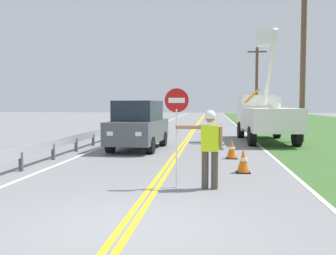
# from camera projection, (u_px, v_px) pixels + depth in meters

# --- Properties ---
(ground_plane) EXTENTS (160.00, 160.00, 0.00)m
(ground_plane) POSITION_uv_depth(u_px,v_px,m) (127.00, 227.00, 6.11)
(ground_plane) COLOR gray
(centerline_yellow_left) EXTENTS (0.11, 110.00, 0.01)m
(centerline_yellow_left) POSITION_uv_depth(u_px,v_px,m) (190.00, 133.00, 25.95)
(centerline_yellow_left) COLOR yellow
(centerline_yellow_left) RESTS_ON ground
(centerline_yellow_right) EXTENTS (0.11, 110.00, 0.01)m
(centerline_yellow_right) POSITION_uv_depth(u_px,v_px,m) (193.00, 133.00, 25.93)
(centerline_yellow_right) COLOR yellow
(centerline_yellow_right) RESTS_ON ground
(edge_line_right) EXTENTS (0.12, 110.00, 0.01)m
(edge_line_right) POSITION_uv_depth(u_px,v_px,m) (245.00, 133.00, 25.53)
(edge_line_right) COLOR silver
(edge_line_right) RESTS_ON ground
(edge_line_left) EXTENTS (0.12, 110.00, 0.01)m
(edge_line_left) POSITION_uv_depth(u_px,v_px,m) (140.00, 132.00, 26.35)
(edge_line_left) COLOR silver
(edge_line_left) RESTS_ON ground
(flagger_worker) EXTENTS (1.09, 0.27, 1.83)m
(flagger_worker) POSITION_uv_depth(u_px,v_px,m) (210.00, 144.00, 8.77)
(flagger_worker) COLOR #474238
(flagger_worker) RESTS_ON ground
(stop_sign_paddle) EXTENTS (0.56, 0.04, 2.33)m
(stop_sign_paddle) POSITION_uv_depth(u_px,v_px,m) (177.00, 115.00, 8.87)
(stop_sign_paddle) COLOR silver
(stop_sign_paddle) RESTS_ON ground
(utility_bucket_truck) EXTENTS (2.67, 6.90, 5.82)m
(utility_bucket_truck) POSITION_uv_depth(u_px,v_px,m) (265.00, 114.00, 20.15)
(utility_bucket_truck) COLOR white
(utility_bucket_truck) RESTS_ON ground
(oncoming_suv_nearest) EXTENTS (2.09, 4.68, 2.10)m
(oncoming_suv_nearest) POSITION_uv_depth(u_px,v_px,m) (139.00, 125.00, 16.48)
(oncoming_suv_nearest) COLOR #4C5156
(oncoming_suv_nearest) RESTS_ON ground
(utility_pole_near) EXTENTS (1.80, 0.28, 8.36)m
(utility_pole_near) POSITION_uv_depth(u_px,v_px,m) (303.00, 57.00, 19.46)
(utility_pole_near) COLOR brown
(utility_pole_near) RESTS_ON ground
(utility_pole_mid) EXTENTS (1.80, 0.28, 7.63)m
(utility_pole_mid) POSITION_uv_depth(u_px,v_px,m) (257.00, 83.00, 37.22)
(utility_pole_mid) COLOR brown
(utility_pole_mid) RESTS_ON ground
(traffic_cone_lead) EXTENTS (0.40, 0.40, 0.70)m
(traffic_cone_lead) POSITION_uv_depth(u_px,v_px,m) (243.00, 161.00, 10.86)
(traffic_cone_lead) COLOR orange
(traffic_cone_lead) RESTS_ON ground
(traffic_cone_mid) EXTENTS (0.40, 0.40, 0.70)m
(traffic_cone_mid) POSITION_uv_depth(u_px,v_px,m) (232.00, 149.00, 13.68)
(traffic_cone_mid) COLOR orange
(traffic_cone_mid) RESTS_ON ground
(guardrail_left_shoulder) EXTENTS (0.10, 32.00, 0.71)m
(guardrail_left_shoulder) POSITION_uv_depth(u_px,v_px,m) (112.00, 130.00, 21.32)
(guardrail_left_shoulder) COLOR #9EA0A3
(guardrail_left_shoulder) RESTS_ON ground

